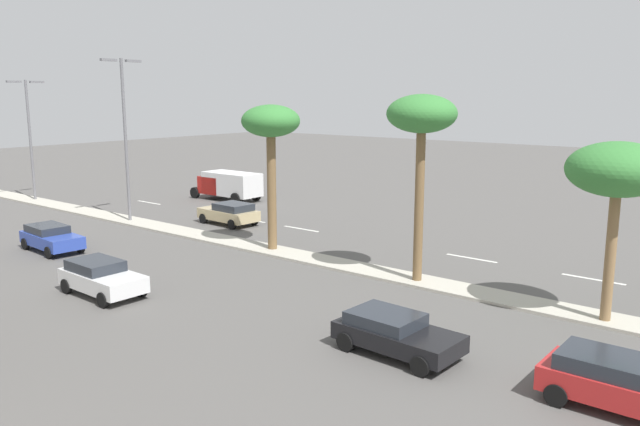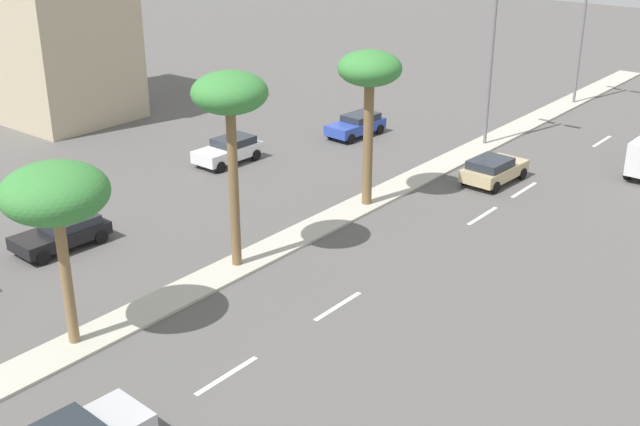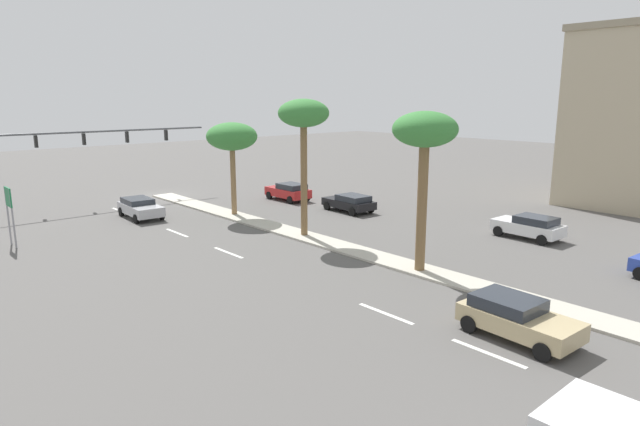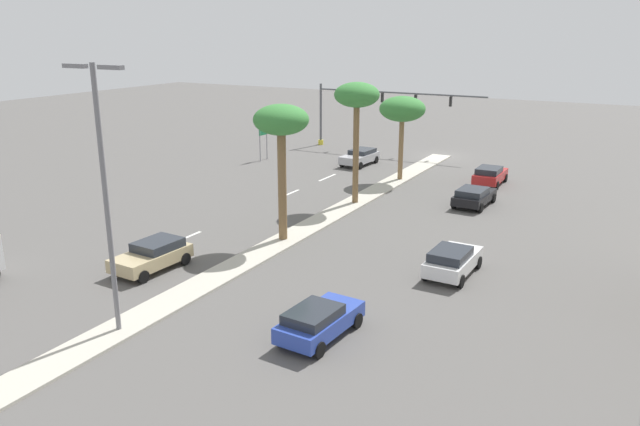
% 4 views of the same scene
% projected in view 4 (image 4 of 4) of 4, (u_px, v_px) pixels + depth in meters
% --- Properties ---
extents(ground_plane, '(160.00, 160.00, 0.00)m').
position_uv_depth(ground_plane, '(305.00, 230.00, 37.79)').
color(ground_plane, '#565451').
extents(median_curb, '(1.80, 67.04, 0.12)m').
position_uv_depth(median_curb, '(231.00, 269.00, 31.52)').
color(median_curb, '#B7B2A3').
rests_on(median_curb, ground).
extents(lane_stripe_rear, '(0.20, 2.80, 0.01)m').
position_uv_depth(lane_stripe_rear, '(373.00, 158.00, 58.80)').
color(lane_stripe_rear, silver).
rests_on(lane_stripe_rear, ground).
extents(lane_stripe_near, '(0.20, 2.80, 0.01)m').
position_uv_depth(lane_stripe_near, '(327.00, 178.00, 51.06)').
color(lane_stripe_near, silver).
rests_on(lane_stripe_near, ground).
extents(lane_stripe_inboard, '(0.20, 2.80, 0.01)m').
position_uv_depth(lane_stripe_inboard, '(289.00, 194.00, 46.01)').
color(lane_stripe_inboard, silver).
rests_on(lane_stripe_inboard, ground).
extents(lane_stripe_leading, '(0.20, 2.80, 0.01)m').
position_uv_depth(lane_stripe_leading, '(185.00, 238.00, 36.30)').
color(lane_stripe_leading, silver).
rests_on(lane_stripe_leading, ground).
extents(lane_stripe_far, '(0.20, 2.80, 0.01)m').
position_uv_depth(lane_stripe_far, '(127.00, 263.00, 32.47)').
color(lane_stripe_far, silver).
rests_on(lane_stripe_far, ground).
extents(traffic_signal_gantry, '(17.48, 0.53, 6.32)m').
position_uv_depth(traffic_signal_gantry, '(365.00, 107.00, 62.11)').
color(traffic_signal_gantry, '#515459').
rests_on(traffic_signal_gantry, ground).
extents(directional_road_sign, '(0.10, 1.25, 3.45)m').
position_uv_depth(directional_road_sign, '(263.00, 134.00, 57.16)').
color(directional_road_sign, gray).
rests_on(directional_road_sign, ground).
extents(palm_tree_right, '(3.60, 3.60, 6.60)m').
position_uv_depth(palm_tree_right, '(402.00, 110.00, 48.53)').
color(palm_tree_right, olive).
rests_on(palm_tree_right, median_curb).
extents(palm_tree_outboard, '(3.04, 3.04, 8.24)m').
position_uv_depth(palm_tree_outboard, '(357.00, 99.00, 41.37)').
color(palm_tree_outboard, brown).
rests_on(palm_tree_outboard, median_curb).
extents(palm_tree_left, '(3.08, 3.08, 7.70)m').
position_uv_depth(palm_tree_left, '(281.00, 125.00, 34.02)').
color(palm_tree_left, brown).
rests_on(palm_tree_left, median_curb).
extents(street_lamp_mid, '(2.90, 0.24, 10.47)m').
position_uv_depth(street_lamp_mid, '(104.00, 182.00, 23.39)').
color(street_lamp_mid, slate).
rests_on(street_lamp_mid, median_curb).
extents(sedan_white_center, '(2.05, 4.09, 1.44)m').
position_uv_depth(sedan_white_center, '(452.00, 260.00, 30.68)').
color(sedan_white_center, silver).
rests_on(sedan_white_center, ground).
extents(sedan_tan_leading, '(2.25, 4.18, 1.43)m').
position_uv_depth(sedan_tan_leading, '(153.00, 255.00, 31.43)').
color(sedan_tan_leading, tan).
rests_on(sedan_tan_leading, ground).
extents(sedan_blue_far, '(2.15, 4.19, 1.37)m').
position_uv_depth(sedan_blue_far, '(319.00, 320.00, 24.43)').
color(sedan_blue_far, '#2D47AD').
rests_on(sedan_blue_far, ground).
extents(sedan_red_near, '(1.99, 4.07, 1.45)m').
position_uv_depth(sedan_red_near, '(490.00, 175.00, 48.53)').
color(sedan_red_near, red).
rests_on(sedan_red_near, ground).
extents(sedan_silver_trailing, '(2.23, 4.41, 1.36)m').
position_uv_depth(sedan_silver_trailing, '(360.00, 157.00, 55.68)').
color(sedan_silver_trailing, '#B2B2B7').
rests_on(sedan_silver_trailing, ground).
extents(sedan_black_left, '(2.21, 4.21, 1.31)m').
position_uv_depth(sedan_black_left, '(474.00, 196.00, 42.71)').
color(sedan_black_left, black).
rests_on(sedan_black_left, ground).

